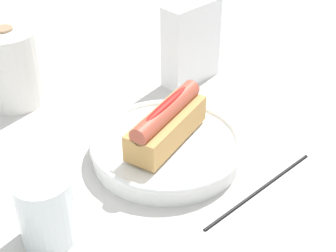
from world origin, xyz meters
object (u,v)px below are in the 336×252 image
object	(u,v)px
hotdog_front	(168,121)
chopstick_near	(260,189)
water_glass	(47,213)
paper_towel_roll	(11,66)
napkin_box	(191,43)
serving_bowl	(168,145)

from	to	relation	value
hotdog_front	chopstick_near	world-z (taller)	hotdog_front
water_glass	paper_towel_roll	world-z (taller)	paper_towel_roll
hotdog_front	napkin_box	xyz separation A→B (m)	(0.20, 0.12, 0.02)
napkin_box	chopstick_near	distance (m)	0.33
chopstick_near	napkin_box	bearing A→B (deg)	62.37
paper_towel_roll	napkin_box	xyz separation A→B (m)	(0.25, -0.19, 0.01)
hotdog_front	paper_towel_roll	bearing A→B (deg)	99.06
serving_bowl	water_glass	world-z (taller)	water_glass
paper_towel_roll	water_glass	bearing A→B (deg)	-119.37
serving_bowl	napkin_box	distance (m)	0.24
serving_bowl	water_glass	xyz separation A→B (m)	(-0.22, 0.01, 0.02)
paper_towel_roll	napkin_box	world-z (taller)	napkin_box
paper_towel_roll	napkin_box	distance (m)	0.31
water_glass	serving_bowl	bearing A→B (deg)	-1.50
napkin_box	chopstick_near	bearing A→B (deg)	-118.92
paper_towel_roll	chopstick_near	xyz separation A→B (m)	(0.07, -0.45, -0.06)
water_glass	chopstick_near	world-z (taller)	water_glass
water_glass	paper_towel_roll	bearing A→B (deg)	60.63
serving_bowl	hotdog_front	distance (m)	0.04
paper_towel_roll	chopstick_near	distance (m)	0.46
serving_bowl	water_glass	size ratio (longest dim) A/B	2.50
water_glass	napkin_box	bearing A→B (deg)	14.69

